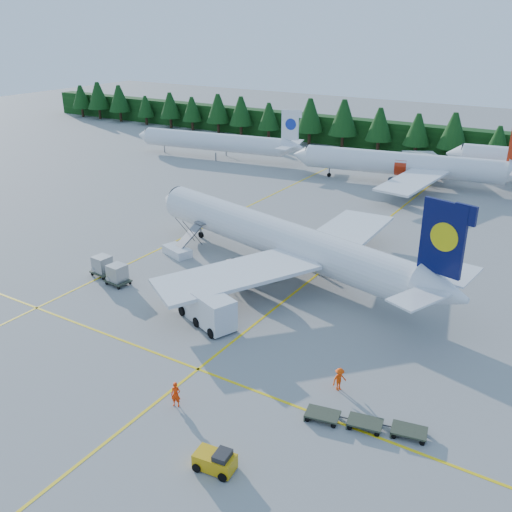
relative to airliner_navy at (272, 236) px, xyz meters
The scene contains 16 objects.
ground 15.54m from the airliner_navy, 92.18° to the right, with size 320.00×320.00×0.00m, color gray.
taxi_stripe_a 15.83m from the airliner_navy, 161.33° to the left, with size 0.25×120.00×0.01m, color yellow.
taxi_stripe_b 8.22m from the airliner_navy, 42.23° to the left, with size 0.25×120.00×0.01m, color yellow.
taxi_stripe_cross 21.41m from the airliner_navy, 91.56° to the right, with size 80.00×0.25×0.01m, color yellow.
treeline_hedge 66.93m from the airliner_navy, 90.49° to the left, with size 220.00×4.00×6.00m, color black.
airliner_navy is the anchor object (origin of this frame).
airliner_red 41.99m from the airliner_navy, 89.82° to the left, with size 38.91×31.75×11.39m.
airliner_far_left 56.85m from the airliner_navy, 133.72° to the left, with size 35.87×8.46×10.47m.
airstairs 12.10m from the airliner_navy, 166.17° to the right, with size 4.22×5.73×3.41m.
service_truck 14.69m from the airliner_navy, 84.18° to the right, with size 6.99×4.60×3.18m.
baggage_tug 32.32m from the airliner_navy, 65.81° to the right, with size 2.75×1.69×1.40m.
dolly_train 28.65m from the airliner_navy, 46.25° to the right, with size 8.44×3.50×0.14m.
uld_pair 18.26m from the airliner_navy, 136.45° to the right, with size 5.71×2.94×1.90m.
crew_a 26.76m from the airliner_navy, 74.85° to the right, with size 0.73×0.48×1.99m, color #FD3205.
crew_b 15.52m from the airliner_navy, 75.35° to the right, with size 0.81×0.63×1.67m, color #FF3A05.
crew_c 24.11m from the airliner_navy, 47.02° to the right, with size 0.79×0.54×1.92m, color #F93F05.
Camera 1 is at (30.85, -36.79, 26.55)m, focal length 40.00 mm.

